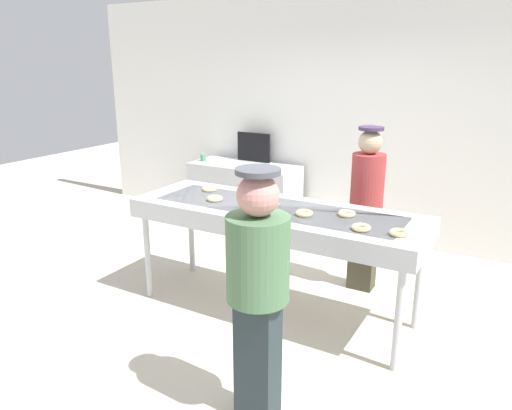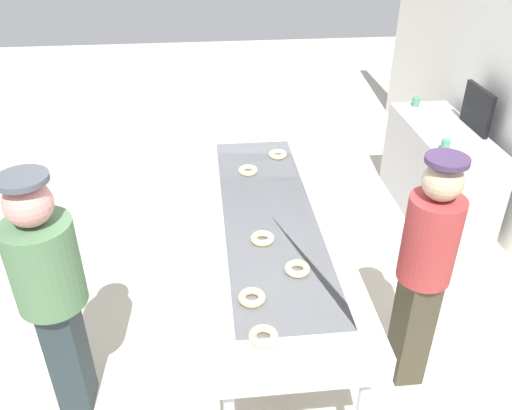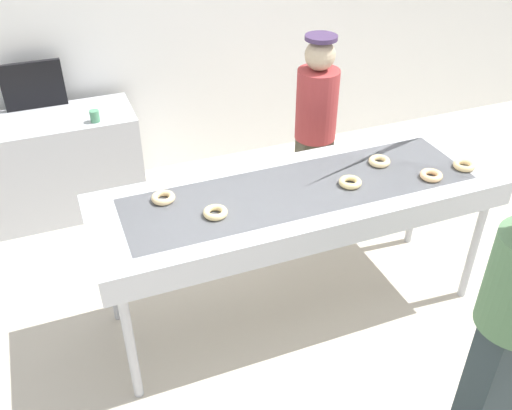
# 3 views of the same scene
# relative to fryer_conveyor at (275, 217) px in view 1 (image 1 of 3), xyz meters

# --- Properties ---
(ground_plane) EXTENTS (16.00, 16.00, 0.00)m
(ground_plane) POSITION_rel_fryer_conveyor_xyz_m (0.00, 0.00, -0.88)
(ground_plane) COLOR beige
(back_wall) EXTENTS (8.00, 0.12, 2.94)m
(back_wall) POSITION_rel_fryer_conveyor_xyz_m (0.00, 2.25, 0.59)
(back_wall) COLOR white
(back_wall) RESTS_ON ground
(fryer_conveyor) EXTENTS (2.51, 0.83, 0.97)m
(fryer_conveyor) POSITION_rel_fryer_conveyor_xyz_m (0.00, 0.00, 0.00)
(fryer_conveyor) COLOR #B7BABF
(fryer_conveyor) RESTS_ON ground
(plain_donut_0) EXTENTS (0.19, 0.19, 0.04)m
(plain_donut_0) POSITION_rel_fryer_conveyor_xyz_m (0.60, 0.08, 0.10)
(plain_donut_0) COLOR beige
(plain_donut_0) RESTS_ON fryer_conveyor
(plain_donut_1) EXTENTS (0.19, 0.19, 0.04)m
(plain_donut_1) POSITION_rel_fryer_conveyor_xyz_m (0.30, -0.07, 0.10)
(plain_donut_1) COLOR #E6CB82
(plain_donut_1) RESTS_ON fryer_conveyor
(plain_donut_2) EXTENTS (0.19, 0.19, 0.04)m
(plain_donut_2) POSITION_rel_fryer_conveyor_xyz_m (-0.56, -0.08, 0.10)
(plain_donut_2) COLOR #F0D28B
(plain_donut_2) RESTS_ON fryer_conveyor
(plain_donut_3) EXTENTS (0.17, 0.17, 0.04)m
(plain_donut_3) POSITION_rel_fryer_conveyor_xyz_m (0.80, -0.19, 0.10)
(plain_donut_3) COLOR #F8C385
(plain_donut_3) RESTS_ON fryer_conveyor
(plain_donut_4) EXTENTS (0.18, 0.18, 0.04)m
(plain_donut_4) POSITION_rel_fryer_conveyor_xyz_m (1.07, -0.16, 0.10)
(plain_donut_4) COLOR #ECC986
(plain_donut_4) RESTS_ON fryer_conveyor
(plain_donut_5) EXTENTS (0.19, 0.19, 0.04)m
(plain_donut_5) POSITION_rel_fryer_conveyor_xyz_m (-0.79, 0.17, 0.10)
(plain_donut_5) COLOR #E8C588
(plain_donut_5) RESTS_ON fryer_conveyor
(worker_baker) EXTENTS (0.31, 0.31, 1.58)m
(worker_baker) POSITION_rel_fryer_conveyor_xyz_m (0.52, 0.84, -0.01)
(worker_baker) COLOR #3A3627
(worker_baker) RESTS_ON ground
(customer_waiting) EXTENTS (0.37, 0.37, 1.60)m
(customer_waiting) POSITION_rel_fryer_conveyor_xyz_m (0.53, -1.24, 0.04)
(customer_waiting) COLOR #233034
(customer_waiting) RESTS_ON ground
(prep_counter) EXTENTS (1.42, 0.59, 0.86)m
(prep_counter) POSITION_rel_fryer_conveyor_xyz_m (-1.39, 1.80, -0.46)
(prep_counter) COLOR #B7BABF
(prep_counter) RESTS_ON ground
(paper_cup_0) EXTENTS (0.07, 0.07, 0.09)m
(paper_cup_0) POSITION_rel_fryer_conveyor_xyz_m (-1.99, 1.73, 0.02)
(paper_cup_0) COLOR #4C8C66
(paper_cup_0) RESTS_ON prep_counter
(paper_cup_1) EXTENTS (0.07, 0.07, 0.09)m
(paper_cup_1) POSITION_rel_fryer_conveyor_xyz_m (-0.99, 1.61, 0.02)
(paper_cup_1) COLOR #4C8C66
(paper_cup_1) RESTS_ON prep_counter
(menu_display) EXTENTS (0.48, 0.04, 0.38)m
(menu_display) POSITION_rel_fryer_conveyor_xyz_m (-1.39, 2.05, 0.16)
(menu_display) COLOR black
(menu_display) RESTS_ON prep_counter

